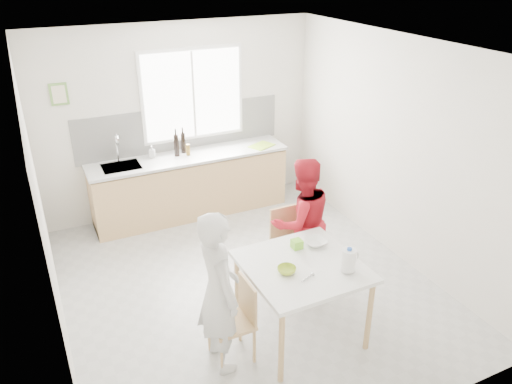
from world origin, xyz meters
The scene contains 21 objects.
ground centered at (0.00, 0.00, 0.00)m, with size 4.50×4.50×0.00m, color #B7B7B2.
room_shell centered at (0.00, 0.00, 1.64)m, with size 4.50×4.50×4.50m.
window centered at (0.20, 2.23, 1.70)m, with size 1.50×0.06×1.30m.
backsplash centered at (0.00, 2.24, 1.23)m, with size 3.00×0.02×0.65m, color white.
picture_frame centered at (-1.55, 2.23, 1.90)m, with size 0.22×0.03×0.28m.
kitchen_counter centered at (0.00, 1.95, 0.42)m, with size 2.84×0.64×1.37m.
dining_table centered at (0.14, -0.99, 0.75)m, with size 1.09×1.09×0.83m.
chair_left centered at (-0.54, -1.00, 0.45)m, with size 0.38×0.38×0.82m.
chair_far centered at (0.49, -0.16, 0.51)m, with size 0.44×0.44×0.93m.
person_white centered at (-0.72, -1.00, 0.80)m, with size 0.58×0.38×1.59m, color silver.
person_red centered at (0.61, -0.17, 0.77)m, with size 0.74×0.58×1.53m, color red.
bowl_green centered at (-0.05, -1.04, 0.86)m, with size 0.18×0.18×0.06m, color #9BB82A.
bowl_white centered at (0.44, -0.74, 0.86)m, with size 0.22×0.22×0.05m, color white.
milk_jug centered at (0.47, -1.27, 0.96)m, with size 0.18×0.13×0.24m.
green_box centered at (0.24, -0.71, 0.88)m, with size 0.10×0.10×0.09m, color #7ED731.
spoon centered at (0.07, -1.21, 0.84)m, with size 0.01×0.01×0.16m, color #A5A5AA.
cutting_board centered at (1.09, 1.83, 0.93)m, with size 0.35×0.25×0.01m, color #9ECF2F.
wine_bottle_a centered at (-0.16, 1.99, 1.08)m, with size 0.07×0.07×0.32m, color black.
wine_bottle_b centered at (-0.03, 2.08, 1.07)m, with size 0.07×0.07×0.30m, color black.
jar_amber centered at (0.00, 1.96, 1.00)m, with size 0.06×0.06×0.16m, color brown.
soap_bottle centered at (-0.48, 2.09, 1.00)m, with size 0.08×0.08×0.17m, color #999999.
Camera 1 is at (-1.95, -4.38, 3.52)m, focal length 35.00 mm.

